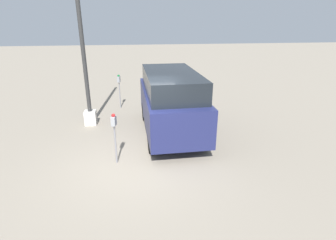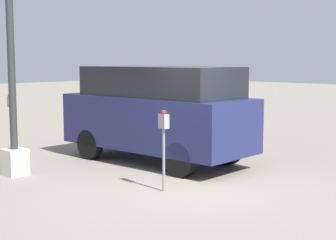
# 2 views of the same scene
# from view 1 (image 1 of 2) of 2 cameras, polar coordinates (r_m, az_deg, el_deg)

# --- Properties ---
(ground_plane) EXTENTS (80.00, 80.00, 0.00)m
(ground_plane) POSITION_cam_1_polar(r_m,az_deg,el_deg) (7.74, -6.58, -9.04)
(ground_plane) COLOR gray
(parking_meter_near) EXTENTS (0.22, 0.15, 1.50)m
(parking_meter_near) POSITION_cam_1_polar(r_m,az_deg,el_deg) (7.32, -11.63, -1.54)
(parking_meter_near) COLOR gray
(parking_meter_near) RESTS_ON ground
(parking_meter_far) EXTENTS (0.22, 0.15, 1.57)m
(parking_meter_far) POSITION_cam_1_polar(r_m,az_deg,el_deg) (12.22, -10.60, 7.78)
(parking_meter_far) COLOR gray
(parking_meter_far) RESTS_ON ground
(lamp_post) EXTENTS (0.44, 0.44, 6.94)m
(lamp_post) POSITION_cam_1_polar(r_m,az_deg,el_deg) (10.22, -17.64, 11.01)
(lamp_post) COLOR beige
(lamp_post) RESTS_ON ground
(parked_van) EXTENTS (4.65, 1.91, 2.24)m
(parked_van) POSITION_cam_1_polar(r_m,az_deg,el_deg) (9.19, 0.61, 4.20)
(parked_van) COLOR navy
(parked_van) RESTS_ON ground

